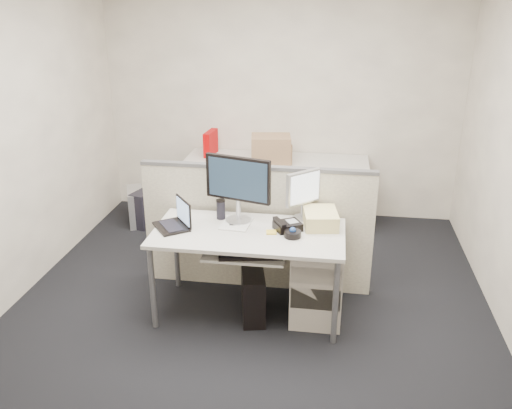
% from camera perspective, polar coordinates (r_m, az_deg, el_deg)
% --- Properties ---
extents(floor, '(4.00, 4.50, 0.01)m').
position_cam_1_polar(floor, '(4.60, -0.74, -11.21)').
color(floor, black).
rests_on(floor, ground).
extents(wall_back, '(4.00, 0.02, 2.70)m').
position_cam_1_polar(wall_back, '(6.20, 2.60, 11.05)').
color(wall_back, '#EFE3CC').
rests_on(wall_back, ground).
extents(wall_front, '(4.00, 0.02, 2.70)m').
position_cam_1_polar(wall_front, '(2.03, -11.43, -13.04)').
color(wall_front, '#EFE3CC').
rests_on(wall_front, ground).
extents(desk, '(1.50, 0.75, 0.73)m').
position_cam_1_polar(desk, '(4.27, -0.79, -3.65)').
color(desk, silver).
rests_on(desk, floor).
extents(keyboard_tray, '(0.62, 0.32, 0.02)m').
position_cam_1_polar(keyboard_tray, '(4.13, -1.19, -5.27)').
color(keyboard_tray, silver).
rests_on(keyboard_tray, desk).
extents(drawer_pedestal, '(0.40, 0.55, 0.65)m').
position_cam_1_polar(drawer_pedestal, '(4.43, 6.45, -7.78)').
color(drawer_pedestal, beige).
rests_on(drawer_pedestal, floor).
extents(cubicle_partition, '(2.00, 0.06, 1.10)m').
position_cam_1_polar(cubicle_partition, '(4.72, 0.09, -2.62)').
color(cubicle_partition, beige).
rests_on(cubicle_partition, floor).
extents(back_counter, '(2.00, 0.60, 0.72)m').
position_cam_1_polar(back_counter, '(6.15, 2.12, 1.41)').
color(back_counter, beige).
rests_on(back_counter, floor).
extents(monitor_main, '(0.59, 0.36, 0.55)m').
position_cam_1_polar(monitor_main, '(4.32, -1.90, 1.55)').
color(monitor_main, black).
rests_on(monitor_main, desk).
extents(monitor_small, '(0.35, 0.35, 0.41)m').
position_cam_1_polar(monitor_small, '(4.42, 4.99, 0.94)').
color(monitor_small, '#B7B7BC').
rests_on(monitor_small, desk).
extents(laptop, '(0.36, 0.37, 0.22)m').
position_cam_1_polar(laptop, '(4.32, -8.99, -1.08)').
color(laptop, black).
rests_on(laptop, desk).
extents(trackball, '(0.17, 0.17, 0.05)m').
position_cam_1_polar(trackball, '(4.15, 3.88, -3.11)').
color(trackball, black).
rests_on(trackball, desk).
extents(desk_phone, '(0.25, 0.24, 0.06)m').
position_cam_1_polar(desk_phone, '(4.27, 3.36, -2.27)').
color(desk_phone, black).
rests_on(desk_phone, desk).
extents(paper_stack, '(0.24, 0.30, 0.01)m').
position_cam_1_polar(paper_stack, '(4.37, -2.09, -2.04)').
color(paper_stack, silver).
rests_on(paper_stack, desk).
extents(sticky_pad, '(0.09, 0.09, 0.01)m').
position_cam_1_polar(sticky_pad, '(4.22, 1.62, -2.93)').
color(sticky_pad, yellow).
rests_on(sticky_pad, desk).
extents(travel_mug, '(0.09, 0.09, 0.15)m').
position_cam_1_polar(travel_mug, '(4.46, -3.72, -0.58)').
color(travel_mug, black).
rests_on(travel_mug, desk).
extents(banana, '(0.16, 0.11, 0.04)m').
position_cam_1_polar(banana, '(4.29, 3.11, -2.32)').
color(banana, '#CFCB11').
rests_on(banana, desk).
extents(cellphone, '(0.07, 0.10, 0.01)m').
position_cam_1_polar(cellphone, '(4.37, -2.49, -2.03)').
color(cellphone, black).
rests_on(cellphone, desk).
extents(manila_folders, '(0.31, 0.37, 0.12)m').
position_cam_1_polar(manila_folders, '(4.35, 6.79, -1.45)').
color(manila_folders, '#F0DD87').
rests_on(manila_folders, desk).
extents(keyboard, '(0.50, 0.26, 0.03)m').
position_cam_1_polar(keyboard, '(4.08, -0.59, -5.27)').
color(keyboard, black).
rests_on(keyboard, keyboard_tray).
extents(pc_tower_desk, '(0.26, 0.46, 0.41)m').
position_cam_1_polar(pc_tower_desk, '(4.44, -0.32, -9.34)').
color(pc_tower_desk, black).
rests_on(pc_tower_desk, floor).
extents(pc_tower_spare_dark, '(0.29, 0.47, 0.41)m').
position_cam_1_polar(pc_tower_spare_dark, '(6.25, -11.33, -0.24)').
color(pc_tower_spare_dark, black).
rests_on(pc_tower_spare_dark, floor).
extents(pc_tower_spare_silver, '(0.32, 0.46, 0.40)m').
position_cam_1_polar(pc_tower_spare_silver, '(6.30, -12.52, -0.19)').
color(pc_tower_spare_silver, '#B7B7BC').
rests_on(pc_tower_spare_silver, floor).
extents(cardboard_box_left, '(0.46, 0.37, 0.31)m').
position_cam_1_polar(cardboard_box_left, '(5.88, 1.57, 5.76)').
color(cardboard_box_left, '#B07B59').
rests_on(cardboard_box_left, back_counter).
extents(cardboard_box_right, '(0.38, 0.33, 0.24)m').
position_cam_1_polar(cardboard_box_right, '(5.89, 2.05, 5.39)').
color(cardboard_box_right, '#B07B59').
rests_on(cardboard_box_right, back_counter).
extents(red_binder, '(0.10, 0.32, 0.29)m').
position_cam_1_polar(red_binder, '(6.18, -4.78, 6.38)').
color(red_binder, '#B30204').
rests_on(red_binder, back_counter).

